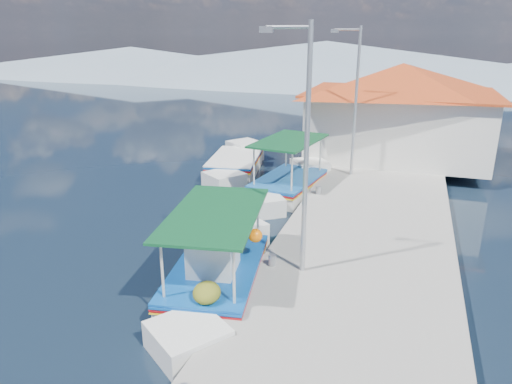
% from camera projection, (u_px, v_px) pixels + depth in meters
% --- Properties ---
extents(ground, '(160.00, 160.00, 0.00)m').
position_uv_depth(ground, '(103.00, 296.00, 11.68)').
color(ground, black).
rests_on(ground, ground).
extents(quay, '(5.00, 44.00, 0.50)m').
position_uv_depth(quay, '(369.00, 227.00, 15.19)').
color(quay, gray).
rests_on(quay, ground).
extents(bollards, '(0.20, 17.20, 0.30)m').
position_uv_depth(bollards, '(301.00, 216.00, 15.03)').
color(bollards, '#A5A8AD').
rests_on(bollards, quay).
extents(main_caique, '(2.82, 7.02, 2.34)m').
position_uv_depth(main_caique, '(218.00, 272.00, 11.93)').
color(main_caique, white).
rests_on(main_caique, ground).
extents(caique_green_canopy, '(2.64, 6.63, 2.51)m').
position_uv_depth(caique_green_canopy, '(288.00, 185.00, 18.98)').
color(caique_green_canopy, white).
rests_on(caique_green_canopy, ground).
extents(caique_blue_hull, '(2.84, 6.86, 1.24)m').
position_uv_depth(caique_blue_hull, '(236.00, 166.00, 21.84)').
color(caique_blue_hull, white).
rests_on(caique_blue_hull, ground).
extents(harbor_building, '(10.49, 10.49, 4.40)m').
position_uv_depth(harbor_building, '(399.00, 109.00, 22.36)').
color(harbor_building, silver).
rests_on(harbor_building, quay).
extents(lamp_post_near, '(1.21, 0.14, 6.00)m').
position_uv_depth(lamp_post_near, '(303.00, 141.00, 10.86)').
color(lamp_post_near, '#A5A8AD').
rests_on(lamp_post_near, quay).
extents(lamp_post_far, '(1.21, 0.14, 6.00)m').
position_uv_depth(lamp_post_far, '(354.00, 95.00, 18.93)').
color(lamp_post_far, '#A5A8AD').
rests_on(lamp_post_far, quay).
extents(mountain_ridge, '(171.40, 96.00, 5.50)m').
position_uv_depth(mountain_ridge, '(416.00, 68.00, 59.25)').
color(mountain_ridge, gray).
rests_on(mountain_ridge, ground).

